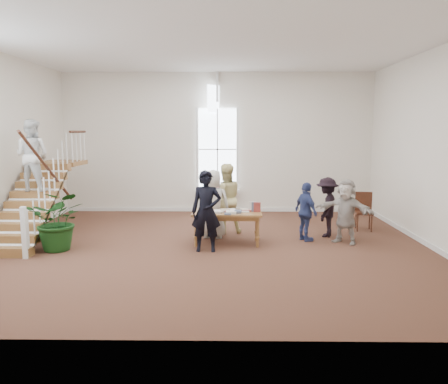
{
  "coord_description": "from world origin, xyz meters",
  "views": [
    {
      "loc": [
        0.42,
        -9.74,
        2.66
      ],
      "look_at": [
        0.27,
        0.4,
        1.22
      ],
      "focal_mm": 35.0,
      "sensor_mm": 36.0,
      "label": 1
    }
  ],
  "objects_px": {
    "library_table": "(226,215)",
    "person_yellow": "(225,199)",
    "woman_cluster_b": "(327,207)",
    "woman_cluster_c": "(346,211)",
    "floor_plant": "(59,221)",
    "elderly_woman": "(213,204)",
    "police_officer": "(206,211)",
    "side_chair": "(364,209)",
    "woman_cluster_a": "(306,212)"
  },
  "relations": [
    {
      "from": "library_table",
      "to": "person_yellow",
      "type": "height_order",
      "value": "person_yellow"
    },
    {
      "from": "woman_cluster_b",
      "to": "woman_cluster_c",
      "type": "height_order",
      "value": "woman_cluster_c"
    },
    {
      "from": "person_yellow",
      "to": "floor_plant",
      "type": "bearing_deg",
      "value": 12.96
    },
    {
      "from": "library_table",
      "to": "elderly_woman",
      "type": "bearing_deg",
      "value": 120.59
    },
    {
      "from": "police_officer",
      "to": "floor_plant",
      "type": "height_order",
      "value": "police_officer"
    },
    {
      "from": "side_chair",
      "to": "person_yellow",
      "type": "bearing_deg",
      "value": -164.36
    },
    {
      "from": "police_officer",
      "to": "woman_cluster_b",
      "type": "xyz_separation_m",
      "value": [
        2.95,
        1.39,
        -0.15
      ]
    },
    {
      "from": "woman_cluster_b",
      "to": "elderly_woman",
      "type": "bearing_deg",
      "value": -66.1
    },
    {
      "from": "person_yellow",
      "to": "floor_plant",
      "type": "distance_m",
      "value": 4.08
    },
    {
      "from": "woman_cluster_a",
      "to": "woman_cluster_b",
      "type": "relative_size",
      "value": 0.95
    },
    {
      "from": "library_table",
      "to": "side_chair",
      "type": "bearing_deg",
      "value": 23.78
    },
    {
      "from": "woman_cluster_c",
      "to": "floor_plant",
      "type": "distance_m",
      "value": 6.59
    },
    {
      "from": "woman_cluster_b",
      "to": "person_yellow",
      "type": "bearing_deg",
      "value": -76.92
    },
    {
      "from": "woman_cluster_c",
      "to": "floor_plant",
      "type": "height_order",
      "value": "woman_cluster_c"
    },
    {
      "from": "elderly_woman",
      "to": "side_chair",
      "type": "xyz_separation_m",
      "value": [
        4.02,
        0.92,
        -0.28
      ]
    },
    {
      "from": "woman_cluster_c",
      "to": "side_chair",
      "type": "height_order",
      "value": "woman_cluster_c"
    },
    {
      "from": "elderly_woman",
      "to": "woman_cluster_a",
      "type": "relative_size",
      "value": 1.19
    },
    {
      "from": "elderly_woman",
      "to": "side_chair",
      "type": "bearing_deg",
      "value": -164.04
    },
    {
      "from": "police_officer",
      "to": "elderly_woman",
      "type": "bearing_deg",
      "value": 86.7
    },
    {
      "from": "woman_cluster_a",
      "to": "woman_cluster_c",
      "type": "xyz_separation_m",
      "value": [
        0.9,
        -0.2,
        0.05
      ]
    },
    {
      "from": "woman_cluster_b",
      "to": "police_officer",
      "type": "bearing_deg",
      "value": -43.73
    },
    {
      "from": "elderly_woman",
      "to": "side_chair",
      "type": "height_order",
      "value": "elderly_woman"
    },
    {
      "from": "woman_cluster_a",
      "to": "floor_plant",
      "type": "height_order",
      "value": "woman_cluster_a"
    },
    {
      "from": "police_officer",
      "to": "woman_cluster_c",
      "type": "bearing_deg",
      "value": 14.13
    },
    {
      "from": "elderly_woman",
      "to": "side_chair",
      "type": "distance_m",
      "value": 4.14
    },
    {
      "from": "police_officer",
      "to": "person_yellow",
      "type": "distance_m",
      "value": 1.8
    },
    {
      "from": "woman_cluster_a",
      "to": "woman_cluster_c",
      "type": "distance_m",
      "value": 0.92
    },
    {
      "from": "person_yellow",
      "to": "floor_plant",
      "type": "height_order",
      "value": "person_yellow"
    },
    {
      "from": "police_officer",
      "to": "side_chair",
      "type": "xyz_separation_m",
      "value": [
        4.12,
        2.17,
        -0.33
      ]
    },
    {
      "from": "elderly_woman",
      "to": "woman_cluster_a",
      "type": "distance_m",
      "value": 2.28
    },
    {
      "from": "library_table",
      "to": "woman_cluster_c",
      "type": "bearing_deg",
      "value": 3.25
    },
    {
      "from": "side_chair",
      "to": "elderly_woman",
      "type": "bearing_deg",
      "value": -157.92
    },
    {
      "from": "elderly_woman",
      "to": "woman_cluster_c",
      "type": "relative_size",
      "value": 1.11
    },
    {
      "from": "library_table",
      "to": "elderly_woman",
      "type": "relative_size",
      "value": 0.96
    },
    {
      "from": "person_yellow",
      "to": "woman_cluster_a",
      "type": "xyz_separation_m",
      "value": [
        1.95,
        -0.81,
        -0.19
      ]
    },
    {
      "from": "person_yellow",
      "to": "floor_plant",
      "type": "relative_size",
      "value": 1.35
    },
    {
      "from": "floor_plant",
      "to": "woman_cluster_a",
      "type": "bearing_deg",
      "value": 9.19
    },
    {
      "from": "police_officer",
      "to": "elderly_woman",
      "type": "xyz_separation_m",
      "value": [
        0.1,
        1.25,
        -0.05
      ]
    },
    {
      "from": "woman_cluster_a",
      "to": "woman_cluster_b",
      "type": "xyz_separation_m",
      "value": [
        0.6,
        0.45,
        0.04
      ]
    },
    {
      "from": "woman_cluster_a",
      "to": "woman_cluster_c",
      "type": "relative_size",
      "value": 0.93
    },
    {
      "from": "floor_plant",
      "to": "side_chair",
      "type": "distance_m",
      "value": 7.72
    },
    {
      "from": "side_chair",
      "to": "woman_cluster_c",
      "type": "bearing_deg",
      "value": -112.07
    },
    {
      "from": "elderly_woman",
      "to": "floor_plant",
      "type": "distance_m",
      "value": 3.61
    },
    {
      "from": "woman_cluster_b",
      "to": "floor_plant",
      "type": "height_order",
      "value": "woman_cluster_b"
    },
    {
      "from": "side_chair",
      "to": "woman_cluster_b",
      "type": "bearing_deg",
      "value": -137.12
    },
    {
      "from": "police_officer",
      "to": "woman_cluster_a",
      "type": "height_order",
      "value": "police_officer"
    },
    {
      "from": "police_officer",
      "to": "woman_cluster_c",
      "type": "distance_m",
      "value": 3.34
    },
    {
      "from": "police_officer",
      "to": "library_table",
      "type": "bearing_deg",
      "value": 57.39
    },
    {
      "from": "police_officer",
      "to": "elderly_woman",
      "type": "relative_size",
      "value": 1.06
    },
    {
      "from": "woman_cluster_b",
      "to": "side_chair",
      "type": "distance_m",
      "value": 1.41
    }
  ]
}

